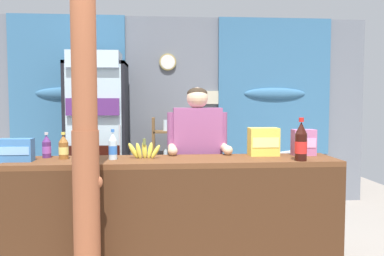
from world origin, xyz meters
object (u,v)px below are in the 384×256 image
at_px(soda_bottle_grape_soda, 47,147).
at_px(soda_bottle_water, 113,147).
at_px(shopkeeper, 197,151).
at_px(banana_bunch, 144,150).
at_px(drink_fridge, 97,128).
at_px(bottle_shelf_rack, 171,162).
at_px(timber_post, 85,138).
at_px(snack_box_instant_noodle, 263,142).
at_px(soda_bottle_iced_tea, 64,148).
at_px(snack_box_biscuit, 16,150).
at_px(snack_box_wafer, 304,142).
at_px(plastic_lawn_chair, 275,182).
at_px(soda_bottle_cola, 301,142).
at_px(stall_counter, 176,212).

distance_m(soda_bottle_grape_soda, soda_bottle_water, 0.55).
height_order(shopkeeper, banana_bunch, shopkeeper).
xyz_separation_m(drink_fridge, bottle_shelf_rack, (0.91, 0.16, -0.47)).
bearing_deg(timber_post, snack_box_instant_noodle, 21.77).
bearing_deg(soda_bottle_iced_tea, snack_box_biscuit, -161.35).
distance_m(timber_post, snack_box_instant_noodle, 1.44).
xyz_separation_m(soda_bottle_grape_soda, snack_box_wafer, (2.08, -0.03, 0.02)).
distance_m(bottle_shelf_rack, soda_bottle_water, 2.16).
height_order(drink_fridge, soda_bottle_water, drink_fridge).
relative_size(timber_post, shopkeeper, 1.59).
relative_size(soda_bottle_grape_soda, soda_bottle_iced_tea, 0.97).
bearing_deg(snack_box_biscuit, soda_bottle_grape_soda, 48.43).
xyz_separation_m(plastic_lawn_chair, soda_bottle_water, (-1.68, -1.37, 0.59)).
height_order(plastic_lawn_chair, snack_box_biscuit, snack_box_biscuit).
bearing_deg(soda_bottle_water, snack_box_biscuit, -176.12).
height_order(timber_post, soda_bottle_grape_soda, timber_post).
bearing_deg(banana_bunch, snack_box_biscuit, -174.58).
bearing_deg(snack_box_wafer, timber_post, -162.93).
bearing_deg(soda_bottle_cola, shopkeeper, 139.46).
bearing_deg(soda_bottle_water, soda_bottle_iced_tea, 171.24).
height_order(soda_bottle_iced_tea, snack_box_wafer, snack_box_wafer).
xyz_separation_m(soda_bottle_cola, snack_box_biscuit, (-2.11, 0.13, -0.05)).
bearing_deg(stall_counter, plastic_lawn_chair, 50.91).
bearing_deg(soda_bottle_iced_tea, soda_bottle_water, -8.76).
distance_m(stall_counter, soda_bottle_cola, 1.08).
bearing_deg(banana_bunch, timber_post, -129.20).
bearing_deg(bottle_shelf_rack, snack_box_biscuit, -119.55).
relative_size(bottle_shelf_rack, shopkeeper, 0.79).
height_order(stall_counter, timber_post, timber_post).
distance_m(drink_fridge, soda_bottle_iced_tea, 1.84).
relative_size(shopkeeper, soda_bottle_iced_tea, 7.45).
height_order(timber_post, snack_box_instant_noodle, timber_post).
relative_size(snack_box_instant_noodle, snack_box_wafer, 1.12).
xyz_separation_m(bottle_shelf_rack, soda_bottle_cola, (0.92, -2.23, 0.48)).
distance_m(soda_bottle_cola, soda_bottle_water, 1.43).
height_order(shopkeeper, snack_box_biscuit, shopkeeper).
height_order(soda_bottle_iced_tea, snack_box_biscuit, soda_bottle_iced_tea).
bearing_deg(drink_fridge, plastic_lawn_chair, -14.02).
height_order(soda_bottle_cola, snack_box_instant_noodle, soda_bottle_cola).
bearing_deg(snack_box_wafer, soda_bottle_water, -176.00).
bearing_deg(shopkeeper, snack_box_biscuit, -160.73).
bearing_deg(snack_box_biscuit, timber_post, -32.08).
distance_m(soda_bottle_water, banana_bunch, 0.24).
distance_m(soda_bottle_water, snack_box_instant_noodle, 1.22).
bearing_deg(timber_post, banana_bunch, 50.80).
xyz_separation_m(snack_box_wafer, banana_bunch, (-1.31, -0.07, -0.04)).
distance_m(soda_bottle_iced_tea, snack_box_wafer, 1.93).
xyz_separation_m(drink_fridge, soda_bottle_iced_tea, (0.03, -1.84, -0.03)).
relative_size(bottle_shelf_rack, snack_box_biscuit, 5.08).
xyz_separation_m(soda_bottle_iced_tea, snack_box_wafer, (1.93, 0.05, 0.02)).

